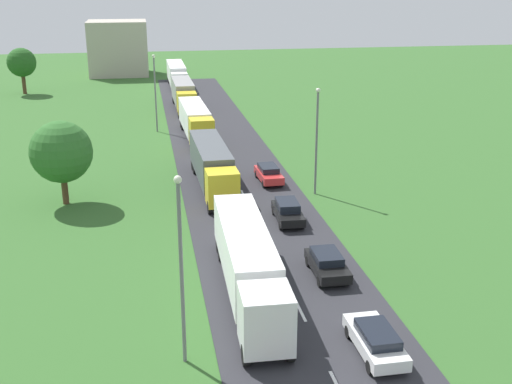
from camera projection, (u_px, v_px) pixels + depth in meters
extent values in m
cube|color=#2B2B30|center=(256.00, 221.00, 47.57)|extent=(10.00, 140.00, 0.06)
cube|color=white|center=(300.00, 311.00, 34.78)|extent=(0.16, 2.40, 0.01)
cube|color=white|center=(277.00, 264.00, 40.42)|extent=(0.16, 2.40, 0.01)
cube|color=white|center=(257.00, 222.00, 47.29)|extent=(0.16, 2.40, 0.01)
cube|color=white|center=(244.00, 195.00, 53.17)|extent=(0.16, 2.40, 0.01)
cube|color=white|center=(233.00, 173.00, 59.07)|extent=(0.16, 2.40, 0.01)
cube|color=white|center=(223.00, 153.00, 65.85)|extent=(0.16, 2.40, 0.01)
cube|color=white|center=(214.00, 135.00, 72.99)|extent=(0.16, 2.40, 0.01)
cube|color=white|center=(208.00, 123.00, 79.01)|extent=(0.16, 2.40, 0.01)
cube|color=white|center=(202.00, 111.00, 86.10)|extent=(0.16, 2.40, 0.01)
cube|color=white|center=(197.00, 101.00, 93.25)|extent=(0.16, 2.40, 0.01)
cube|color=white|center=(193.00, 93.00, 99.78)|extent=(0.16, 2.40, 0.01)
cube|color=white|center=(266.00, 319.00, 30.13)|extent=(2.51, 2.67, 2.87)
cube|color=black|center=(271.00, 323.00, 28.80)|extent=(2.10, 0.15, 1.26)
cube|color=white|center=(245.00, 250.00, 37.08)|extent=(2.80, 11.78, 2.81)
cube|color=black|center=(245.00, 275.00, 37.59)|extent=(1.19, 11.16, 0.24)
cylinder|color=black|center=(290.00, 351.00, 30.12)|extent=(0.38, 1.01, 1.00)
cylinder|color=black|center=(246.00, 355.00, 29.83)|extent=(0.38, 1.01, 1.00)
cylinder|color=black|center=(254.00, 251.00, 41.07)|extent=(0.38, 1.01, 1.00)
cylinder|color=black|center=(221.00, 253.00, 40.77)|extent=(0.38, 1.01, 1.00)
cylinder|color=black|center=(251.00, 243.00, 42.39)|extent=(0.38, 1.01, 1.00)
cylinder|color=black|center=(219.00, 244.00, 42.09)|extent=(0.38, 1.01, 1.00)
cube|color=yellow|center=(222.00, 188.00, 49.10)|extent=(2.49, 2.28, 2.68)
cube|color=black|center=(224.00, 186.00, 47.97)|extent=(2.10, 0.15, 1.18)
cube|color=#4C5156|center=(210.00, 159.00, 55.40)|extent=(2.74, 10.93, 2.80)
cube|color=black|center=(211.00, 177.00, 55.91)|extent=(1.13, 10.35, 0.24)
cylinder|color=black|center=(237.00, 206.00, 49.21)|extent=(0.37, 1.01, 1.00)
cylinder|color=black|center=(210.00, 207.00, 48.82)|extent=(0.37, 1.01, 1.00)
cylinder|color=black|center=(218.00, 167.00, 59.17)|extent=(0.37, 1.01, 1.00)
cylinder|color=black|center=(195.00, 168.00, 58.78)|extent=(0.37, 1.01, 1.00)
cylinder|color=black|center=(216.00, 163.00, 60.38)|extent=(0.37, 1.01, 1.00)
cylinder|color=black|center=(193.00, 164.00, 59.99)|extent=(0.37, 1.01, 1.00)
cube|color=yellow|center=(202.00, 133.00, 65.82)|extent=(2.50, 2.27, 2.90)
cube|color=black|center=(203.00, 130.00, 64.69)|extent=(2.10, 0.16, 1.28)
cube|color=white|center=(194.00, 117.00, 72.16)|extent=(2.80, 10.96, 2.72)
cube|color=black|center=(195.00, 131.00, 72.66)|extent=(1.19, 10.37, 0.24)
cylinder|color=black|center=(213.00, 147.00, 65.97)|extent=(0.38, 1.01, 1.00)
cylinder|color=black|center=(193.00, 148.00, 65.57)|extent=(0.38, 1.01, 1.00)
cylinder|color=black|center=(200.00, 125.00, 75.92)|extent=(0.38, 1.01, 1.00)
cylinder|color=black|center=(183.00, 126.00, 75.52)|extent=(0.38, 1.01, 1.00)
cylinder|color=black|center=(199.00, 122.00, 77.13)|extent=(0.38, 1.01, 1.00)
cylinder|color=black|center=(182.00, 123.00, 76.73)|extent=(0.38, 1.01, 1.00)
cube|color=yellow|center=(187.00, 103.00, 81.95)|extent=(2.47, 2.44, 2.66)
cube|color=black|center=(188.00, 101.00, 80.73)|extent=(2.10, 0.12, 1.17)
cube|color=gray|center=(183.00, 91.00, 87.86)|extent=(2.61, 9.88, 2.89)
cube|color=black|center=(183.00, 103.00, 88.38)|extent=(1.01, 9.37, 0.24)
cylinder|color=black|center=(196.00, 114.00, 82.00)|extent=(0.36, 1.00, 1.00)
cylinder|color=black|center=(179.00, 114.00, 81.63)|extent=(0.36, 1.00, 1.00)
cylinder|color=black|center=(189.00, 100.00, 91.35)|extent=(0.36, 1.00, 1.00)
cylinder|color=black|center=(174.00, 100.00, 90.98)|extent=(0.36, 1.00, 1.00)
cylinder|color=black|center=(188.00, 98.00, 92.45)|extent=(0.36, 1.00, 1.00)
cylinder|color=black|center=(174.00, 99.00, 92.08)|extent=(0.36, 1.00, 1.00)
cube|color=white|center=(179.00, 82.00, 97.64)|extent=(2.45, 2.61, 2.75)
cube|color=black|center=(180.00, 80.00, 96.33)|extent=(2.10, 0.11, 1.21)
cube|color=white|center=(176.00, 73.00, 104.59)|extent=(2.55, 11.89, 2.92)
cube|color=black|center=(177.00, 83.00, 105.13)|extent=(0.95, 11.29, 0.24)
cylinder|color=black|center=(187.00, 92.00, 97.65)|extent=(0.35, 1.00, 1.00)
cylinder|color=black|center=(173.00, 92.00, 97.30)|extent=(0.35, 1.00, 1.00)
cylinder|color=black|center=(182.00, 80.00, 108.66)|extent=(0.35, 1.00, 1.00)
cylinder|color=black|center=(169.00, 80.00, 108.30)|extent=(0.35, 1.00, 1.00)
cylinder|color=black|center=(181.00, 79.00, 109.99)|extent=(0.35, 1.00, 1.00)
cylinder|color=black|center=(169.00, 79.00, 109.63)|extent=(0.35, 1.00, 1.00)
cube|color=white|center=(375.00, 341.00, 30.69)|extent=(1.83, 4.60, 0.62)
cube|color=black|center=(378.00, 334.00, 30.30)|extent=(1.53, 2.58, 0.47)
cylinder|color=black|center=(349.00, 332.00, 32.11)|extent=(0.22, 0.64, 0.64)
cylinder|color=black|center=(379.00, 329.00, 32.38)|extent=(0.22, 0.64, 0.64)
cylinder|color=black|center=(370.00, 367.00, 29.20)|extent=(0.22, 0.64, 0.64)
cylinder|color=black|center=(403.00, 364.00, 29.47)|extent=(0.22, 0.64, 0.64)
cube|color=black|center=(327.00, 266.00, 38.74)|extent=(1.92, 4.27, 0.60)
cube|color=black|center=(327.00, 256.00, 38.77)|extent=(1.60, 2.40, 0.47)
cylinder|color=black|center=(348.00, 280.00, 37.62)|extent=(0.23, 0.64, 0.64)
cylinder|color=black|center=(320.00, 282.00, 37.36)|extent=(0.23, 0.64, 0.64)
cylinder|color=black|center=(334.00, 259.00, 40.32)|extent=(0.23, 0.64, 0.64)
cylinder|color=black|center=(308.00, 261.00, 40.06)|extent=(0.23, 0.64, 0.64)
cube|color=black|center=(288.00, 213.00, 47.24)|extent=(1.96, 4.55, 0.61)
cube|color=black|center=(287.00, 205.00, 47.26)|extent=(1.60, 2.57, 0.58)
cylinder|color=black|center=(303.00, 224.00, 46.00)|extent=(0.24, 0.65, 0.64)
cylinder|color=black|center=(281.00, 225.00, 45.80)|extent=(0.24, 0.65, 0.64)
cylinder|color=black|center=(294.00, 210.00, 48.87)|extent=(0.24, 0.65, 0.64)
cylinder|color=black|center=(274.00, 211.00, 48.66)|extent=(0.24, 0.65, 0.64)
cube|color=red|center=(269.00, 175.00, 56.32)|extent=(1.92, 4.42, 0.64)
cube|color=black|center=(268.00, 168.00, 56.34)|extent=(1.57, 2.50, 0.48)
cylinder|color=black|center=(282.00, 183.00, 55.20)|extent=(0.24, 0.65, 0.64)
cylinder|color=black|center=(264.00, 184.00, 54.89)|extent=(0.24, 0.65, 0.64)
cylinder|color=black|center=(273.00, 173.00, 57.95)|extent=(0.24, 0.65, 0.64)
cylinder|color=black|center=(257.00, 174.00, 57.64)|extent=(0.24, 0.65, 0.64)
cylinder|color=slate|center=(182.00, 276.00, 28.94)|extent=(0.18, 0.18, 8.88)
sphere|color=silver|center=(178.00, 180.00, 27.49)|extent=(0.36, 0.36, 0.36)
cylinder|color=slate|center=(316.00, 144.00, 52.26)|extent=(0.18, 0.18, 8.55)
sphere|color=silver|center=(318.00, 90.00, 50.86)|extent=(0.36, 0.36, 0.36)
cylinder|color=slate|center=(155.00, 95.00, 73.72)|extent=(0.18, 0.18, 8.56)
sphere|color=silver|center=(154.00, 56.00, 72.31)|extent=(0.36, 0.36, 0.36)
cylinder|color=#513823|center=(65.00, 189.00, 50.96)|extent=(0.50, 0.50, 2.44)
sphere|color=#2D6628|center=(61.00, 152.00, 49.98)|extent=(4.87, 4.87, 4.87)
cylinder|color=#513823|center=(24.00, 83.00, 98.62)|extent=(0.58, 0.58, 3.16)
sphere|color=#23561E|center=(22.00, 62.00, 97.59)|extent=(4.35, 4.35, 4.35)
cube|color=#B2A899|center=(118.00, 48.00, 116.84)|extent=(10.43, 9.71, 9.63)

